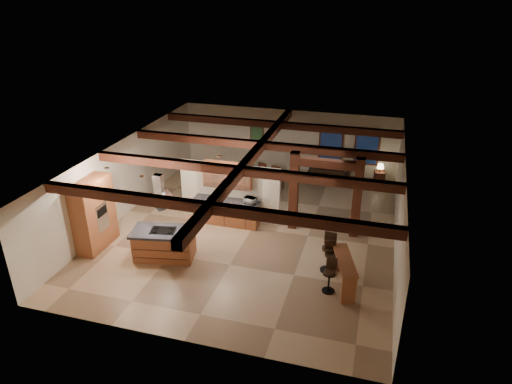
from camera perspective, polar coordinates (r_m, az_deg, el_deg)
ground at (r=16.67m, az=-0.49°, el=-4.53°), size 12.00×12.00×0.00m
room_walls at (r=15.88m, az=-0.52°, el=1.09°), size 12.00×12.00×12.00m
ceiling_beams at (r=15.51m, az=-0.53°, el=4.40°), size 10.00×12.00×0.28m
timber_posts at (r=15.88m, az=8.69°, el=0.73°), size 2.50×0.30×2.90m
partition_wall at (r=16.87m, az=-3.29°, el=-0.01°), size 3.80×0.18×2.20m
pantry_cabinet at (r=15.95m, az=-19.60°, el=-2.65°), size 0.67×1.60×2.40m
back_counter at (r=16.82m, az=-3.67°, el=-2.48°), size 2.50×0.66×0.94m
upper_display_cabinet at (r=16.41m, az=-3.57°, el=2.11°), size 1.80×0.36×0.95m
range_hood at (r=14.45m, az=-11.81°, el=-1.96°), size 1.10×1.10×1.40m
back_windows at (r=21.01m, az=11.52°, el=5.76°), size 2.70×0.07×1.70m
framed_art at (r=21.65m, az=0.11°, el=7.38°), size 0.65×0.05×0.85m
recessed_cans at (r=14.72m, az=-12.22°, el=3.14°), size 3.16×2.46×0.03m
kitchen_island at (r=15.06m, az=-11.39°, el=-6.33°), size 2.17×1.42×0.99m
dining_table at (r=19.47m, az=0.04°, el=0.92°), size 1.73×1.07×0.58m
sofa at (r=20.96m, az=9.13°, el=2.32°), size 1.90×0.77×0.55m
microwave at (r=16.30m, az=-0.74°, el=-1.06°), size 0.49×0.40×0.23m
bar_counter at (r=13.60m, az=10.94°, el=-9.31°), size 0.93×1.83×0.93m
side_table at (r=20.95m, az=15.15°, el=1.76°), size 0.52×0.52×0.56m
table_lamp at (r=20.76m, az=15.31°, el=3.12°), size 0.31×0.31×0.36m
bar_stool_a at (r=13.41m, az=9.20°, el=-10.20°), size 0.37×0.39×1.06m
bar_stool_b at (r=14.24m, az=9.06°, el=-7.43°), size 0.44×0.45×1.26m
bar_stool_c at (r=14.11m, az=9.24°, el=-8.15°), size 0.41×0.42×1.11m
dining_chairs at (r=19.36m, az=0.05°, el=1.70°), size 2.19×2.19×1.14m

